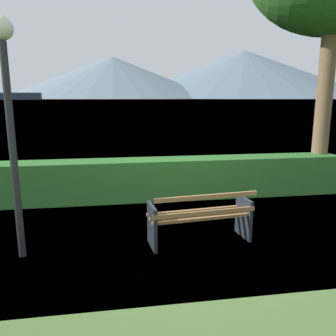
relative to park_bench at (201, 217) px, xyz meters
name	(u,v)px	position (x,y,z in m)	size (l,w,h in m)	color
ground_plane	(199,241)	(-0.01, 0.06, -0.42)	(1400.00, 1400.00, 0.00)	#4C6B33
water_surface	(114,100)	(-0.01, 308.43, -0.42)	(620.00, 620.00, 0.00)	#7A99A8
park_bench	(201,217)	(0.00, 0.00, 0.00)	(1.68, 0.74, 0.87)	olive
hedge_row	(173,178)	(-0.01, 2.54, 0.03)	(8.02, 0.70, 0.91)	#2D6B28
lamp_post	(8,97)	(-2.69, -0.05, 1.86)	(0.30, 0.30, 3.30)	black
distant_hills	(165,76)	(83.12, 553.86, 35.16)	(841.09, 411.24, 79.20)	slate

